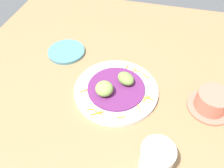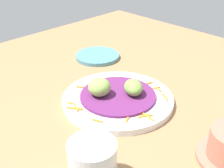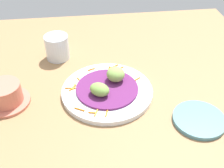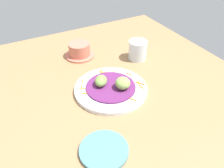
# 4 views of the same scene
# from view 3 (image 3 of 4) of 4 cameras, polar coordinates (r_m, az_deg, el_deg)

# --- Properties ---
(table_surface) EXTENTS (1.10, 1.10, 0.02)m
(table_surface) POSITION_cam_3_polar(r_m,az_deg,el_deg) (0.79, -0.76, -3.67)
(table_surface) COLOR #936D47
(table_surface) RESTS_ON ground
(main_plate) EXTENTS (0.26, 0.26, 0.01)m
(main_plate) POSITION_cam_3_polar(r_m,az_deg,el_deg) (0.80, -0.81, -1.46)
(main_plate) COLOR silver
(main_plate) RESTS_ON table_surface
(cabbage_bed) EXTENTS (0.18, 0.18, 0.01)m
(cabbage_bed) POSITION_cam_3_polar(r_m,az_deg,el_deg) (0.79, -0.82, -0.89)
(cabbage_bed) COLOR #60235B
(cabbage_bed) RESTS_ON main_plate
(carrot_garnish) EXTENTS (0.22, 0.23, 0.00)m
(carrot_garnish) POSITION_cam_3_polar(r_m,az_deg,el_deg) (0.80, -3.19, -0.43)
(carrot_garnish) COLOR orange
(carrot_garnish) RESTS_ON main_plate
(guac_scoop_left) EXTENTS (0.07, 0.07, 0.03)m
(guac_scoop_left) POSITION_cam_3_polar(r_m,az_deg,el_deg) (0.75, -2.52, -1.37)
(guac_scoop_left) COLOR #759E47
(guac_scoop_left) RESTS_ON cabbage_bed
(guac_scoop_center) EXTENTS (0.07, 0.07, 0.04)m
(guac_scoop_center) POSITION_cam_3_polar(r_m,az_deg,el_deg) (0.81, 0.74, 1.99)
(guac_scoop_center) COLOR #84A851
(guac_scoop_center) RESTS_ON cabbage_bed
(side_plate_small) EXTENTS (0.13, 0.13, 0.01)m
(side_plate_small) POSITION_cam_3_polar(r_m,az_deg,el_deg) (0.75, 17.26, -6.89)
(side_plate_small) COLOR teal
(side_plate_small) RESTS_ON table_surface
(terracotta_bowl) EXTENTS (0.13, 0.13, 0.06)m
(terracotta_bowl) POSITION_cam_3_polar(r_m,az_deg,el_deg) (0.81, -20.93, -2.11)
(terracotta_bowl) COLOR #C66B56
(terracotta_bowl) RESTS_ON table_surface
(water_glass) EXTENTS (0.08, 0.08, 0.08)m
(water_glass) POSITION_cam_3_polar(r_m,az_deg,el_deg) (0.95, -11.10, 7.36)
(water_glass) COLOR silver
(water_glass) RESTS_ON table_surface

